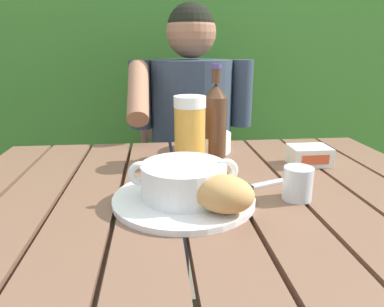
{
  "coord_description": "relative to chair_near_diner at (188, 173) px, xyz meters",
  "views": [
    {
      "loc": [
        -0.1,
        -0.69,
        1.05
      ],
      "look_at": [
        -0.03,
        0.06,
        0.82
      ],
      "focal_mm": 32.86,
      "sensor_mm": 36.0,
      "label": 1
    }
  ],
  "objects": [
    {
      "name": "dining_table",
      "position": [
        -0.04,
        -0.87,
        0.16
      ],
      "size": [
        1.11,
        0.86,
        0.75
      ],
      "color": "brown",
      "rests_on": "ground_plane"
    },
    {
      "name": "hedge_backdrop",
      "position": [
        0.0,
        0.62,
        0.69
      ],
      "size": [
        3.31,
        0.91,
        2.34
      ],
      "color": "#3C772A",
      "rests_on": "ground_plane"
    },
    {
      "name": "chair_near_diner",
      "position": [
        0.0,
        0.0,
        0.0
      ],
      "size": [
        0.44,
        0.47,
        0.99
      ],
      "color": "brown",
      "rests_on": "ground_plane"
    },
    {
      "name": "person_eating",
      "position": [
        -0.0,
        -0.2,
        0.23
      ],
      "size": [
        0.48,
        0.47,
        1.22
      ],
      "color": "#334050",
      "rests_on": "ground_plane"
    },
    {
      "name": "serving_plate",
      "position": [
        -0.09,
        -0.91,
        0.28
      ],
      "size": [
        0.29,
        0.29,
        0.01
      ],
      "color": "white",
      "rests_on": "dining_table"
    },
    {
      "name": "soup_bowl",
      "position": [
        -0.09,
        -0.91,
        0.32
      ],
      "size": [
        0.22,
        0.17,
        0.08
      ],
      "color": "white",
      "rests_on": "serving_plate"
    },
    {
      "name": "bread_roll",
      "position": [
        -0.03,
        -0.98,
        0.32
      ],
      "size": [
        0.14,
        0.13,
        0.07
      ],
      "color": "tan",
      "rests_on": "serving_plate"
    },
    {
      "name": "beer_glass",
      "position": [
        -0.06,
        -0.67,
        0.36
      ],
      "size": [
        0.08,
        0.08,
        0.18
      ],
      "color": "gold",
      "rests_on": "dining_table"
    },
    {
      "name": "beer_bottle",
      "position": [
        0.02,
        -0.61,
        0.38
      ],
      "size": [
        0.06,
        0.06,
        0.26
      ],
      "color": "#4F2F1C",
      "rests_on": "dining_table"
    },
    {
      "name": "water_glass_small",
      "position": [
        0.14,
        -0.92,
        0.31
      ],
      "size": [
        0.06,
        0.06,
        0.07
      ],
      "color": "silver",
      "rests_on": "dining_table"
    },
    {
      "name": "butter_tub",
      "position": [
        0.26,
        -0.71,
        0.3
      ],
      "size": [
        0.1,
        0.08,
        0.05
      ],
      "color": "white",
      "rests_on": "dining_table"
    },
    {
      "name": "table_knife",
      "position": [
        0.06,
        -0.86,
        0.28
      ],
      "size": [
        0.16,
        0.08,
        0.01
      ],
      "color": "silver",
      "rests_on": "dining_table"
    },
    {
      "name": "diner_bowl",
      "position": [
        0.0,
        -0.55,
        0.3
      ],
      "size": [
        0.16,
        0.16,
        0.06
      ],
      "color": "white",
      "rests_on": "dining_table"
    }
  ]
}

